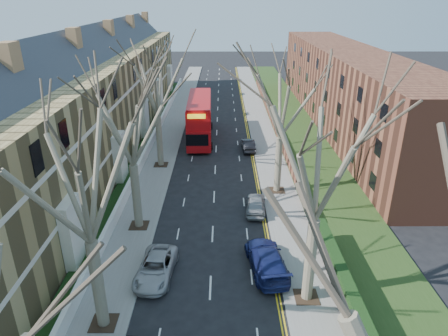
{
  "coord_description": "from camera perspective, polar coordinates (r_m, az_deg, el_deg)",
  "views": [
    {
      "loc": [
        0.77,
        -10.52,
        16.51
      ],
      "look_at": [
        0.88,
        19.48,
        3.45
      ],
      "focal_mm": 32.0,
      "sensor_mm": 36.0,
      "label": 1
    }
  ],
  "objects": [
    {
      "name": "car_left_far",
      "position": [
        26.36,
        -9.7,
        -13.86
      ],
      "size": [
        2.54,
        4.85,
        1.3
      ],
      "primitive_type": "imported",
      "rotation": [
        0.0,
        0.0,
        -0.08
      ],
      "color": "#A4A5A9",
      "rests_on": "ground"
    },
    {
      "name": "car_right_far",
      "position": [
        46.04,
        3.46,
        3.33
      ],
      "size": [
        1.59,
        4.02,
        1.3
      ],
      "primitive_type": "imported",
      "rotation": [
        0.0,
        0.0,
        3.2
      ],
      "color": "black",
      "rests_on": "ground"
    },
    {
      "name": "tree_right_far",
      "position": [
        33.68,
        8.37,
        10.82
      ],
      "size": [
        10.15,
        10.15,
        14.22
      ],
      "color": "#6C624D",
      "rests_on": "ground"
    },
    {
      "name": "tree_left_mid",
      "position": [
        19.05,
        -20.04,
        0.63
      ],
      "size": [
        10.5,
        10.5,
        14.71
      ],
      "color": "#6C624D",
      "rests_on": "ground"
    },
    {
      "name": "car_right_mid",
      "position": [
        33.09,
        4.56,
        -5.15
      ],
      "size": [
        1.92,
        4.07,
        1.34
      ],
      "primitive_type": "imported",
      "rotation": [
        0.0,
        0.0,
        3.06
      ],
      "color": "gray",
      "rests_on": "ground"
    },
    {
      "name": "grass_verge_right",
      "position": [
        53.05,
        10.42,
        5.17
      ],
      "size": [
        6.0,
        102.0,
        0.06
      ],
      "color": "#223B15",
      "rests_on": "ground"
    },
    {
      "name": "terrace_left",
      "position": [
        45.3,
        -18.96,
        8.23
      ],
      "size": [
        9.7,
        78.0,
        13.6
      ],
      "color": "olive",
      "rests_on": "ground"
    },
    {
      "name": "front_wall_left",
      "position": [
        45.25,
        -10.93,
        2.52
      ],
      "size": [
        0.3,
        78.0,
        1.0
      ],
      "color": "white",
      "rests_on": "ground"
    },
    {
      "name": "pavement_left",
      "position": [
        52.62,
        -7.62,
        5.09
      ],
      "size": [
        3.0,
        102.0,
        0.12
      ],
      "primitive_type": "cube",
      "color": "slate",
      "rests_on": "ground"
    },
    {
      "name": "pavement_right",
      "position": [
        52.44,
        5.55,
        5.13
      ],
      "size": [
        3.0,
        102.0,
        0.12
      ],
      "primitive_type": "cube",
      "color": "slate",
      "rests_on": "ground"
    },
    {
      "name": "tree_right_mid",
      "position": [
        20.39,
        13.82,
        2.88
      ],
      "size": [
        10.5,
        10.5,
        14.71
      ],
      "color": "#6C624D",
      "rests_on": "ground"
    },
    {
      "name": "tree_left_far",
      "position": [
        28.25,
        -13.57,
        7.96
      ],
      "size": [
        10.15,
        10.15,
        14.22
      ],
      "color": "#6C624D",
      "rests_on": "ground"
    },
    {
      "name": "tree_left_dist",
      "position": [
        39.67,
        -9.85,
        13.1
      ],
      "size": [
        10.5,
        10.5,
        14.71
      ],
      "color": "#6C624D",
      "rests_on": "ground"
    },
    {
      "name": "double_decker_bus",
      "position": [
        49.37,
        -3.47,
        6.97
      ],
      "size": [
        3.27,
        12.16,
        5.02
      ],
      "rotation": [
        0.0,
        0.0,
        3.17
      ],
      "color": "#A80C0F",
      "rests_on": "ground"
    },
    {
      "name": "flats_right",
      "position": [
        57.23,
        17.07,
        10.89
      ],
      "size": [
        13.97,
        54.0,
        10.0
      ],
      "color": "brown",
      "rests_on": "ground"
    },
    {
      "name": "car_right_near",
      "position": [
        26.61,
        6.12,
        -12.86
      ],
      "size": [
        2.88,
        5.61,
        1.56
      ],
      "primitive_type": "imported",
      "rotation": [
        0.0,
        0.0,
        3.27
      ],
      "color": "navy",
      "rests_on": "ground"
    }
  ]
}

